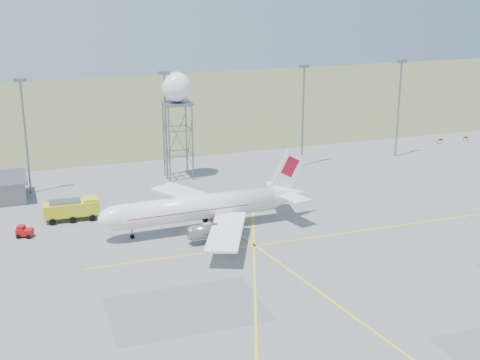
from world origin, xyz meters
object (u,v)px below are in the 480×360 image
object	(u,v)px
airliner_main	(202,208)
radar_tower	(177,119)
baggage_tug	(24,233)
fire_truck	(73,210)

from	to	relation	value
airliner_main	radar_tower	distance (m)	28.61
airliner_main	baggage_tug	size ratio (longest dim) A/B	12.42
fire_truck	radar_tower	bearing A→B (deg)	39.77
radar_tower	baggage_tug	size ratio (longest dim) A/B	7.55
airliner_main	baggage_tug	bearing A→B (deg)	-14.22
airliner_main	fire_truck	xyz separation A→B (m)	(-18.23, 10.59, -1.82)
airliner_main	baggage_tug	distance (m)	26.68
radar_tower	fire_truck	bearing A→B (deg)	-142.23
airliner_main	fire_truck	bearing A→B (deg)	-32.03
radar_tower	fire_truck	size ratio (longest dim) A/B	2.33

